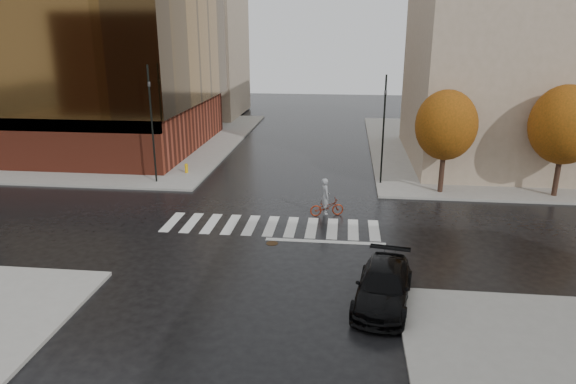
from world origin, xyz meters
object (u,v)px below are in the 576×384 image
(sedan, at_px, (383,286))
(fire_hydrant, at_px, (186,168))
(traffic_light_nw, at_px, (151,116))
(traffic_light_ne, at_px, (384,123))
(cyclist, at_px, (326,203))

(sedan, height_order, fire_hydrant, sedan)
(sedan, relative_size, traffic_light_nw, 0.63)
(sedan, relative_size, fire_hydrant, 7.17)
(fire_hydrant, bearing_deg, traffic_light_ne, -4.11)
(sedan, distance_m, traffic_light_nw, 20.95)
(cyclist, relative_size, traffic_light_nw, 0.28)
(sedan, xyz_separation_m, traffic_light_nw, (-14.48, 14.63, 3.95))
(traffic_light_nw, height_order, traffic_light_ne, traffic_light_nw)
(sedan, distance_m, fire_hydrant, 21.50)
(traffic_light_nw, relative_size, traffic_light_ne, 1.08)
(fire_hydrant, bearing_deg, sedan, -52.46)
(sedan, distance_m, traffic_light_ne, 16.45)
(fire_hydrant, bearing_deg, traffic_light_nw, -119.67)
(cyclist, relative_size, traffic_light_ne, 0.30)
(traffic_light_ne, height_order, fire_hydrant, traffic_light_ne)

